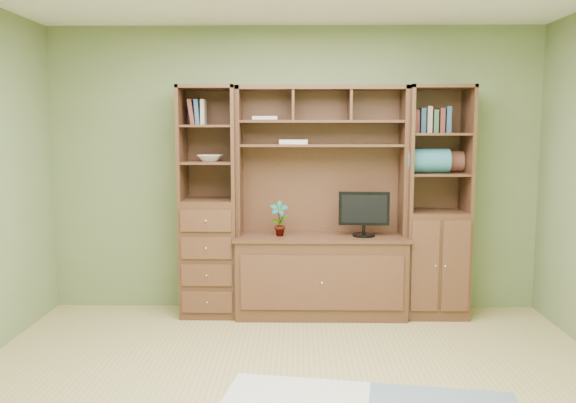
{
  "coord_description": "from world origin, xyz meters",
  "views": [
    {
      "loc": [
        0.04,
        -3.62,
        1.69
      ],
      "look_at": [
        -0.04,
        1.2,
        1.1
      ],
      "focal_mm": 38.0,
      "sensor_mm": 36.0,
      "label": 1
    }
  ],
  "objects_px": {
    "right_tower": "(436,202)",
    "monitor": "(364,206)",
    "center_hutch": "(321,203)",
    "left_tower": "(209,202)"
  },
  "relations": [
    {
      "from": "center_hutch",
      "to": "monitor",
      "type": "bearing_deg",
      "value": -5.32
    },
    {
      "from": "right_tower",
      "to": "monitor",
      "type": "xyz_separation_m",
      "value": [
        -0.65,
        -0.07,
        -0.02
      ]
    },
    {
      "from": "center_hutch",
      "to": "monitor",
      "type": "distance_m",
      "value": 0.38
    },
    {
      "from": "left_tower",
      "to": "right_tower",
      "type": "relative_size",
      "value": 1.0
    },
    {
      "from": "center_hutch",
      "to": "left_tower",
      "type": "xyz_separation_m",
      "value": [
        -1.0,
        0.04,
        0.0
      ]
    },
    {
      "from": "right_tower",
      "to": "left_tower",
      "type": "bearing_deg",
      "value": 180.0
    },
    {
      "from": "center_hutch",
      "to": "right_tower",
      "type": "distance_m",
      "value": 1.03
    },
    {
      "from": "left_tower",
      "to": "monitor",
      "type": "relative_size",
      "value": 3.76
    },
    {
      "from": "center_hutch",
      "to": "left_tower",
      "type": "relative_size",
      "value": 1.0
    },
    {
      "from": "center_hutch",
      "to": "right_tower",
      "type": "xyz_separation_m",
      "value": [
        1.02,
        0.04,
        0.0
      ]
    }
  ]
}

